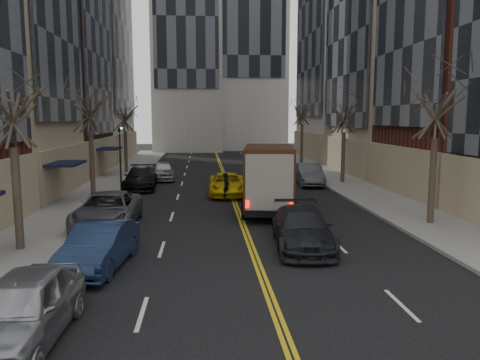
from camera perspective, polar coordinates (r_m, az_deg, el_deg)
The scene contains 23 objects.
ground at distance 11.21m, azimuth 5.87°, elevation -19.40°, with size 160.00×160.00×0.00m, color black.
sidewalk_left at distance 37.83m, azimuth -15.38°, elevation -0.20°, with size 4.00×66.00×0.15m, color slate.
sidewalk_right at distance 38.70m, azimuth 11.79°, elevation 0.09°, with size 4.00×66.00×0.15m, color slate.
streetwall_right at distance 46.87m, azimuth 19.66°, elevation 19.60°, with size 12.26×49.00×34.00m.
tree_lf_near at distance 19.14m, azimuth -26.24°, elevation 10.34°, with size 3.20×3.20×8.41m.
tree_lf_mid at distance 30.64m, azimuth -17.92°, elevation 10.15°, with size 3.20×3.20×8.91m.
tree_lf_far at distance 43.37m, azimuth -13.92°, elevation 8.72°, with size 3.20×3.20×8.12m.
tree_rt_near at distance 23.42m, azimuth 22.95°, elevation 10.43°, with size 3.20×3.20×8.71m.
tree_rt_mid at distance 36.42m, azimuth 12.64°, elevation 9.21°, with size 3.20×3.20×8.32m.
tree_rt_far at distance 50.96m, azimuth 7.63°, elevation 9.50°, with size 3.20×3.20×9.11m.
traffic_signal at distance 32.36m, azimuth -14.41°, elevation 3.43°, with size 0.29×0.26×4.70m.
ups_truck at distance 24.99m, azimuth 3.51°, elevation 0.12°, with size 3.31×6.80×3.58m.
observer_sedan at distance 18.54m, azimuth 7.59°, elevation -5.87°, with size 2.57×5.45×1.54m.
taxi at distance 30.56m, azimuth -1.57°, elevation -0.54°, with size 2.37×5.13×1.43m, color #E0BC09.
pedestrian at distance 28.27m, azimuth -1.68°, elevation -0.89°, with size 0.64×0.42×1.75m, color black.
parked_lf_a at distance 11.99m, azimuth -25.06°, elevation -14.04°, with size 1.90×4.72×1.61m, color #9EA0A5.
parked_lf_b at distance 16.65m, azimuth -16.80°, elevation -7.73°, with size 1.62×4.63×1.53m, color #121E39.
parked_lf_c at distance 22.55m, azimuth -15.84°, elevation -3.57°, with size 2.67×5.78×1.61m, color #4E4F56.
parked_lf_d at distance 33.96m, azimuth -12.02°, elevation 0.24°, with size 2.19×5.39×1.56m, color black.
parked_lf_e at distance 38.40m, azimuth -9.36°, elevation 1.12°, with size 1.79×4.44×1.51m, color #9DA1A4.
parked_rt_a at distance 35.44m, azimuth 8.44°, elevation 0.69°, with size 1.72×4.94×1.63m, color #43464A.
parked_rt_b at distance 41.34m, azimuth 5.17°, elevation 1.66°, with size 2.52×5.46×1.52m, color #AAAEB2.
parked_rt_c at distance 49.76m, azimuth 3.51°, elevation 2.63°, with size 1.96×4.83×1.40m, color black.
Camera 1 is at (-1.87, -9.81, 5.10)m, focal length 35.00 mm.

